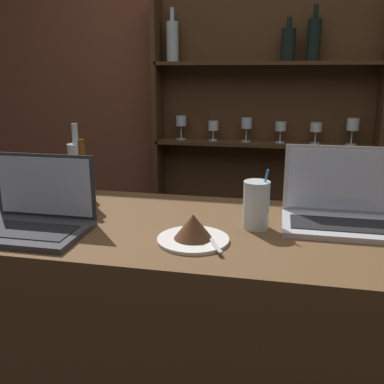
{
  "coord_description": "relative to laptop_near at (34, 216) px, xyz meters",
  "views": [
    {
      "loc": [
        0.14,
        -0.92,
        1.43
      ],
      "look_at": [
        -0.13,
        0.36,
        1.06
      ],
      "focal_mm": 40.0,
      "sensor_mm": 36.0,
      "label": 1
    }
  ],
  "objects": [
    {
      "name": "bar_counter",
      "position": [
        0.58,
        0.14,
        -0.53
      ],
      "size": [
        1.61,
        0.65,
        0.96
      ],
      "color": "brown",
      "rests_on": "ground_plane"
    },
    {
      "name": "back_wall",
      "position": [
        0.58,
        1.57,
        0.35
      ],
      "size": [
        7.0,
        0.06,
        2.7
      ],
      "color": "brown",
      "rests_on": "ground_plane"
    },
    {
      "name": "back_shelf",
      "position": [
        0.62,
        1.49,
        -0.03
      ],
      "size": [
        1.31,
        0.18,
        1.84
      ],
      "color": "#472D19",
      "rests_on": "ground_plane"
    },
    {
      "name": "laptop_near",
      "position": [
        0.0,
        0.0,
        0.0
      ],
      "size": [
        0.34,
        0.24,
        0.22
      ],
      "color": "#333338",
      "rests_on": "bar_counter"
    },
    {
      "name": "laptop_far",
      "position": [
        0.91,
        0.24,
        0.01
      ],
      "size": [
        0.34,
        0.23,
        0.24
      ],
      "color": "#ADADB2",
      "rests_on": "bar_counter"
    },
    {
      "name": "cake_plate",
      "position": [
        0.49,
        0.01,
        -0.01
      ],
      "size": [
        0.21,
        0.21,
        0.08
      ],
      "color": "silver",
      "rests_on": "bar_counter"
    },
    {
      "name": "water_glass",
      "position": [
        0.66,
        0.16,
        0.03
      ],
      "size": [
        0.08,
        0.08,
        0.19
      ],
      "color": "silver",
      "rests_on": "bar_counter"
    },
    {
      "name": "wine_bottle_clear",
      "position": [
        -0.05,
        0.4,
        0.06
      ],
      "size": [
        0.07,
        0.07,
        0.28
      ],
      "color": "#B2C1C6",
      "rests_on": "bar_counter"
    },
    {
      "name": "wine_bottle_amber",
      "position": [
        0.04,
        0.27,
        0.04
      ],
      "size": [
        0.06,
        0.06,
        0.24
      ],
      "color": "brown",
      "rests_on": "bar_counter"
    }
  ]
}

